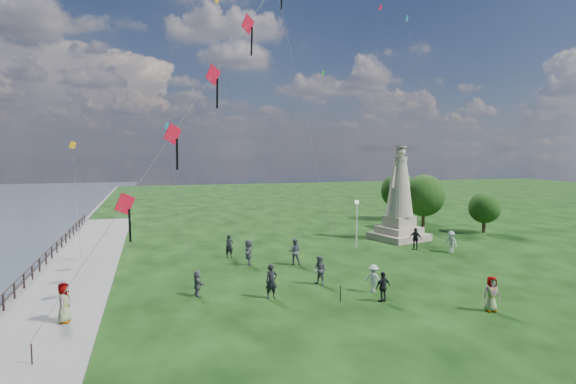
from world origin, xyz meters
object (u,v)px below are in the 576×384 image
object	(u,v)px
person_7	(295,252)
person_10	(64,305)
lamppost	(357,213)
person_8	(451,242)
person_1	(320,270)
person_6	(229,246)
person_5	(197,283)
person_9	(415,239)
statue	(399,205)
person_2	(374,279)
person_4	(491,294)
person_3	(383,287)
person_0	(271,281)
person_11	(248,252)

from	to	relation	value
person_7	person_10	world-z (taller)	person_10
lamppost	person_8	xyz separation A→B (m)	(6.39, -3.76, -2.00)
person_1	person_6	distance (m)	9.64
person_5	person_9	world-z (taller)	person_9
person_5	person_7	bearing A→B (deg)	-65.13
statue	lamppost	size ratio (longest dim) A/B	2.11
person_2	person_4	distance (m)	6.24
person_9	person_3	bearing A→B (deg)	-75.98
person_5	lamppost	bearing A→B (deg)	-67.06
person_1	person_7	size ratio (longest dim) A/B	0.95
person_8	person_10	world-z (taller)	person_10
person_5	person_10	xyz separation A→B (m)	(-6.34, -2.74, 0.22)
lamppost	person_5	world-z (taller)	lamppost
person_1	person_4	size ratio (longest dim) A/B	0.99
statue	person_2	bearing A→B (deg)	-139.71
person_4	person_5	bearing A→B (deg)	163.79
lamppost	person_10	distance (m)	23.77
person_3	person_1	bearing A→B (deg)	-75.78
person_1	person_7	bearing A→B (deg)	146.02
person_5	statue	bearing A→B (deg)	-69.92
statue	person_2	world-z (taller)	statue
person_3	person_4	size ratio (longest dim) A/B	0.91
person_2	person_10	bearing A→B (deg)	49.31
person_2	person_10	world-z (taller)	person_10
person_0	person_3	bearing A→B (deg)	-28.81
person_4	person_8	size ratio (longest dim) A/B	1.04
lamppost	person_5	size ratio (longest dim) A/B	2.75
person_3	person_10	world-z (taller)	person_10
person_4	statue	bearing A→B (deg)	84.00
statue	person_3	size ratio (longest dim) A/B	5.14
person_2	person_11	xyz separation A→B (m)	(-5.63, 8.21, 0.12)
person_2	person_4	xyz separation A→B (m)	(4.25, -4.57, 0.10)
person_1	person_3	world-z (taller)	person_1
person_1	person_11	world-z (taller)	person_11
person_5	person_6	bearing A→B (deg)	-31.65
person_1	person_5	distance (m)	7.28
person_6	person_10	bearing A→B (deg)	-139.98
lamppost	person_7	bearing A→B (deg)	-147.16
person_2	person_10	size ratio (longest dim) A/B	0.84
person_9	person_0	bearing A→B (deg)	-95.88
statue	person_0	xyz separation A→B (m)	(-15.08, -13.46, -2.23)
lamppost	person_8	distance (m)	7.68
statue	person_10	bearing A→B (deg)	-166.11
person_10	person_11	xyz separation A→B (m)	(10.43, 8.95, -0.03)
person_4	person_9	world-z (taller)	person_4
person_0	person_2	world-z (taller)	person_0
person_1	person_3	distance (m)	4.48
person_7	person_6	bearing A→B (deg)	-24.48
statue	person_4	world-z (taller)	statue
person_7	person_11	size ratio (longest dim) A/B	1.03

